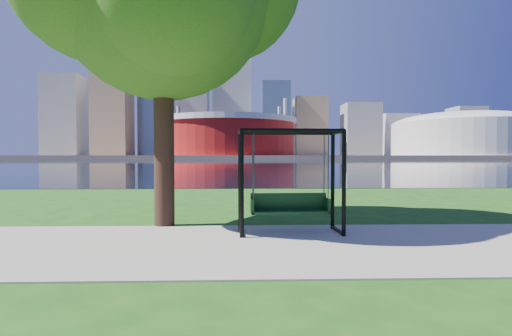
{
  "coord_description": "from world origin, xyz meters",
  "views": [
    {
      "loc": [
        -0.48,
        -7.55,
        1.61
      ],
      "look_at": [
        -0.24,
        0.0,
        1.38
      ],
      "focal_mm": 28.0,
      "sensor_mm": 36.0,
      "label": 1
    }
  ],
  "objects": [
    {
      "name": "far_bank",
      "position": [
        0.0,
        306.0,
        1.0
      ],
      "size": [
        900.0,
        228.0,
        2.0
      ],
      "primitive_type": "cube",
      "color": "#937F60",
      "rests_on": "ground"
    },
    {
      "name": "river",
      "position": [
        0.0,
        102.0,
        0.01
      ],
      "size": [
        900.0,
        180.0,
        0.02
      ],
      "primitive_type": "cube",
      "color": "black",
      "rests_on": "ground"
    },
    {
      "name": "ground",
      "position": [
        0.0,
        0.0,
        0.0
      ],
      "size": [
        900.0,
        900.0,
        0.0
      ],
      "primitive_type": "plane",
      "color": "#1E5114",
      "rests_on": "ground"
    },
    {
      "name": "stadium",
      "position": [
        -10.0,
        235.0,
        14.23
      ],
      "size": [
        83.0,
        83.0,
        32.0
      ],
      "color": "maroon",
      "rests_on": "far_bank"
    },
    {
      "name": "skyline",
      "position": [
        -4.27,
        319.39,
        35.89
      ],
      "size": [
        392.0,
        66.0,
        96.5
      ],
      "color": "gray",
      "rests_on": "far_bank"
    },
    {
      "name": "arena",
      "position": [
        135.0,
        235.0,
        15.87
      ],
      "size": [
        84.0,
        84.0,
        26.56
      ],
      "color": "beige",
      "rests_on": "far_bank"
    },
    {
      "name": "path",
      "position": [
        0.0,
        -0.5,
        0.01
      ],
      "size": [
        120.0,
        4.0,
        0.03
      ],
      "primitive_type": "cube",
      "color": "#9E937F",
      "rests_on": "ground"
    },
    {
      "name": "swing",
      "position": [
        0.48,
        0.63,
        1.04
      ],
      "size": [
        2.14,
        1.01,
        2.15
      ],
      "rotation": [
        0.0,
        0.0,
        0.05
      ],
      "color": "black",
      "rests_on": "ground"
    }
  ]
}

